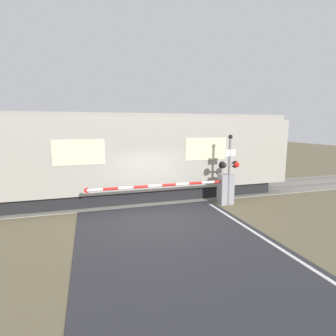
# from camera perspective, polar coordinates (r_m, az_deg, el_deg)

# --- Properties ---
(ground_plane) EXTENTS (80.00, 80.00, 0.00)m
(ground_plane) POSITION_cam_1_polar(r_m,az_deg,el_deg) (9.92, -2.23, -10.91)
(ground_plane) COLOR #6B6047
(track_bed) EXTENTS (36.00, 3.20, 0.13)m
(track_bed) POSITION_cam_1_polar(r_m,az_deg,el_deg) (12.84, -5.85, -6.16)
(track_bed) COLOR gray
(track_bed) RESTS_ON ground_plane
(train) EXTENTS (19.71, 2.88, 3.94)m
(train) POSITION_cam_1_polar(r_m,az_deg,el_deg) (12.25, -18.56, 2.16)
(train) COLOR black
(train) RESTS_ON ground_plane
(crossing_barrier) EXTENTS (6.21, 0.44, 1.33)m
(crossing_barrier) POSITION_cam_1_polar(r_m,az_deg,el_deg) (11.53, 10.34, -4.42)
(crossing_barrier) COLOR gray
(crossing_barrier) RESTS_ON ground_plane
(signal_post) EXTENTS (0.92, 0.26, 3.04)m
(signal_post) POSITION_cam_1_polar(r_m,az_deg,el_deg) (11.40, 13.25, 0.48)
(signal_post) COLOR gray
(signal_post) RESTS_ON ground_plane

